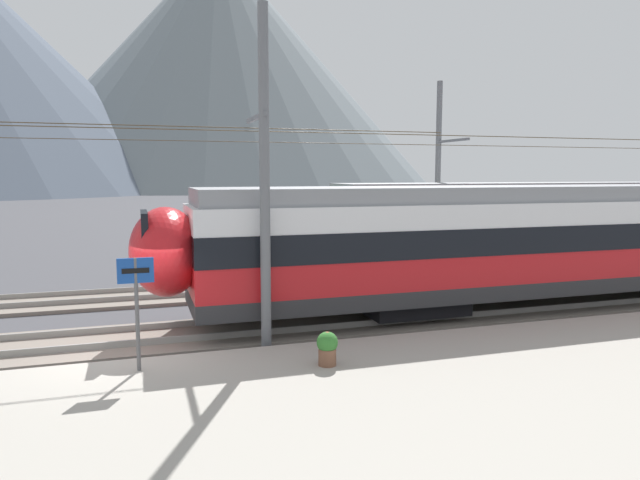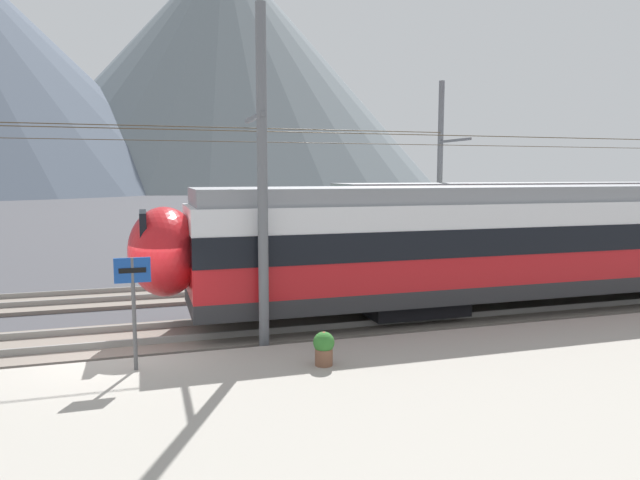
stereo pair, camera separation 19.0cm
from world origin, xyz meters
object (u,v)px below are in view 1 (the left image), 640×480
Objects in this scene: potted_plant_platform_edge at (327,347)px; catenary_mast_mid at (263,177)px; train_far_track at (587,220)px; platform_sign at (136,288)px; catenary_mast_far_side at (440,174)px.

catenary_mast_mid is at bearing 110.36° from potted_plant_platform_edge.
train_far_track is 17.50m from potted_plant_platform_edge.
potted_plant_platform_edge is at bearing -13.05° from platform_sign.
platform_sign is at bearing -154.74° from catenary_mast_mid.
catenary_mast_mid is at bearing -156.10° from train_far_track.
platform_sign is at bearing -155.89° from train_far_track.
train_far_track reaches higher than potted_plant_platform_edge.
potted_plant_platform_edge is (0.82, -2.22, -3.46)m from catenary_mast_mid.
train_far_track is 36.15× the size of potted_plant_platform_edge.
train_far_track is 17.23m from catenary_mast_mid.
train_far_track is at bearing 31.69° from potted_plant_platform_edge.
catenary_mast_far_side is (-6.02, 2.06, 1.98)m from train_far_track.
catenary_mast_mid is 1.00× the size of catenary_mast_far_side.
catenary_mast_mid is 13.18m from catenary_mast_far_side.
train_far_track is at bearing -18.86° from catenary_mast_far_side.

